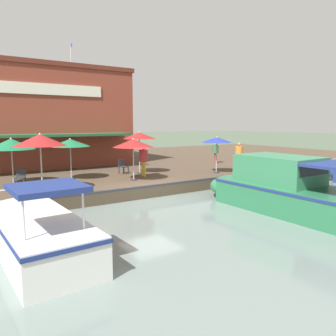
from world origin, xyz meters
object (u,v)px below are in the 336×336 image
at_px(cafe_chair_mid_patio, 20,176).
at_px(tree_upstream_bank, 12,104).
at_px(patio_umbrella_mid_patio_left, 139,136).
at_px(patio_umbrella_far_corner, 70,143).
at_px(cafe_chair_under_first_umbrella, 242,155).
at_px(person_at_quay_edge, 215,150).
at_px(motorboat_far_downstream, 286,191).
at_px(patio_umbrella_mid_patio_right, 40,140).
at_px(person_mid_patio, 144,157).
at_px(patio_umbrella_near_quay_edge, 133,143).
at_px(cafe_chair_beside_entrance, 123,166).
at_px(patio_umbrella_back_row, 217,140).
at_px(patio_umbrella_by_entrance, 11,144).
at_px(waterfront_restaurant, 32,117).
at_px(person_near_entrance, 239,152).
at_px(tree_downstream_bank, 82,103).
at_px(motorboat_outer_channel, 32,227).

height_order(cafe_chair_mid_patio, tree_upstream_bank, tree_upstream_bank).
bearing_deg(patio_umbrella_mid_patio_left, patio_umbrella_far_corner, -91.43).
height_order(cafe_chair_under_first_umbrella, person_at_quay_edge, person_at_quay_edge).
relative_size(cafe_chair_mid_patio, tree_upstream_bank, 0.13).
relative_size(patio_umbrella_far_corner, motorboat_far_downstream, 0.26).
distance_m(patio_umbrella_mid_patio_right, person_mid_patio, 6.12).
bearing_deg(motorboat_far_downstream, cafe_chair_mid_patio, -135.14).
xyz_separation_m(patio_umbrella_far_corner, patio_umbrella_near_quay_edge, (2.10, 2.72, -0.01)).
height_order(patio_umbrella_mid_patio_left, person_mid_patio, patio_umbrella_mid_patio_left).
distance_m(patio_umbrella_near_quay_edge, person_mid_patio, 1.59).
relative_size(patio_umbrella_far_corner, cafe_chair_beside_entrance, 2.63).
height_order(patio_umbrella_mid_patio_right, person_mid_patio, patio_umbrella_mid_patio_right).
height_order(patio_umbrella_mid_patio_left, person_at_quay_edge, patio_umbrella_mid_patio_left).
relative_size(patio_umbrella_back_row, motorboat_far_downstream, 0.26).
relative_size(patio_umbrella_mid_patio_left, person_at_quay_edge, 1.57).
bearing_deg(patio_umbrella_by_entrance, person_mid_patio, 78.19).
relative_size(waterfront_restaurant, person_near_entrance, 7.18).
xyz_separation_m(patio_umbrella_far_corner, tree_downstream_bank, (-12.81, 5.07, 2.97)).
xyz_separation_m(patio_umbrella_back_row, cafe_chair_mid_patio, (-1.96, -10.89, -1.55)).
distance_m(patio_umbrella_back_row, motorboat_far_downstream, 7.31).
height_order(patio_umbrella_mid_patio_right, motorboat_far_downstream, patio_umbrella_mid_patio_right).
bearing_deg(patio_umbrella_far_corner, patio_umbrella_near_quay_edge, 52.39).
relative_size(patio_umbrella_mid_patio_right, tree_upstream_bank, 0.39).
height_order(patio_umbrella_mid_patio_left, tree_upstream_bank, tree_upstream_bank).
bearing_deg(cafe_chair_mid_patio, cafe_chair_under_first_umbrella, 95.43).
height_order(patio_umbrella_far_corner, tree_downstream_bank, tree_downstream_bank).
bearing_deg(patio_umbrella_near_quay_edge, cafe_chair_mid_patio, -105.86).
bearing_deg(cafe_chair_beside_entrance, person_mid_patio, 17.64).
bearing_deg(patio_umbrella_back_row, tree_downstream_bank, -168.35).
height_order(patio_umbrella_by_entrance, motorboat_far_downstream, patio_umbrella_by_entrance).
height_order(cafe_chair_beside_entrance, person_mid_patio, person_mid_patio).
relative_size(patio_umbrella_mid_patio_left, motorboat_outer_channel, 0.40).
bearing_deg(patio_umbrella_back_row, cafe_chair_under_first_umbrella, 121.03).
distance_m(patio_umbrella_by_entrance, tree_downstream_bank, 15.27).
bearing_deg(tree_upstream_bank, person_mid_patio, 20.26).
distance_m(patio_umbrella_near_quay_edge, person_near_entrance, 7.92).
height_order(person_near_entrance, tree_downstream_bank, tree_downstream_bank).
bearing_deg(person_mid_patio, tree_downstream_bank, 174.80).
relative_size(patio_umbrella_mid_patio_left, tree_upstream_bank, 0.38).
bearing_deg(patio_umbrella_back_row, tree_upstream_bank, -147.12).
distance_m(cafe_chair_beside_entrance, person_mid_patio, 1.86).
bearing_deg(patio_umbrella_near_quay_edge, person_mid_patio, 127.22).
bearing_deg(person_near_entrance, cafe_chair_under_first_umbrella, 131.28).
bearing_deg(waterfront_restaurant, cafe_chair_mid_patio, -14.98).
height_order(cafe_chair_under_first_umbrella, motorboat_far_downstream, motorboat_far_downstream).
height_order(patio_umbrella_back_row, tree_downstream_bank, tree_downstream_bank).
bearing_deg(cafe_chair_under_first_umbrella, patio_umbrella_back_row, -58.97).
distance_m(cafe_chair_beside_entrance, motorboat_outer_channel, 10.70).
bearing_deg(patio_umbrella_mid_patio_left, patio_umbrella_near_quay_edge, -35.93).
distance_m(patio_umbrella_mid_patio_right, person_at_quay_edge, 14.12).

